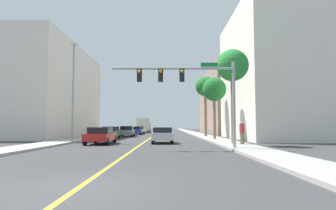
{
  "coord_description": "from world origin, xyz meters",
  "views": [
    {
      "loc": [
        2.22,
        -7.45,
        1.54
      ],
      "look_at": [
        2.18,
        16.64,
        3.24
      ],
      "focal_mm": 31.4,
      "sensor_mm": 36.0,
      "label": 1
    }
  ],
  "objects_px": {
    "street_lamp": "(74,87)",
    "pedestrian": "(242,133)",
    "palm_mid": "(215,90)",
    "palm_far": "(206,88)",
    "delivery_truck": "(144,125)",
    "car_green": "(111,132)",
    "car_gray": "(127,131)",
    "car_red": "(101,135)",
    "traffic_signal_mast": "(192,84)",
    "car_blue": "(136,130)",
    "car_white": "(140,130)",
    "palm_near": "(233,67)",
    "car_silver": "(163,135)"
  },
  "relations": [
    {
      "from": "car_white",
      "to": "car_blue",
      "type": "relative_size",
      "value": 0.83
    },
    {
      "from": "palm_mid",
      "to": "palm_far",
      "type": "relative_size",
      "value": 0.82
    },
    {
      "from": "car_silver",
      "to": "car_gray",
      "type": "bearing_deg",
      "value": 108.38
    },
    {
      "from": "traffic_signal_mast",
      "to": "palm_far",
      "type": "distance_m",
      "value": 20.92
    },
    {
      "from": "car_gray",
      "to": "car_silver",
      "type": "distance_m",
      "value": 15.65
    },
    {
      "from": "palm_mid",
      "to": "car_gray",
      "type": "relative_size",
      "value": 1.45
    },
    {
      "from": "car_red",
      "to": "car_gray",
      "type": "xyz_separation_m",
      "value": [
        -0.07,
        16.09,
        0.02
      ]
    },
    {
      "from": "traffic_signal_mast",
      "to": "pedestrian",
      "type": "bearing_deg",
      "value": 40.31
    },
    {
      "from": "car_red",
      "to": "car_blue",
      "type": "xyz_separation_m",
      "value": [
        0.11,
        25.62,
        -0.01
      ]
    },
    {
      "from": "car_red",
      "to": "car_gray",
      "type": "relative_size",
      "value": 1.01
    },
    {
      "from": "car_red",
      "to": "traffic_signal_mast",
      "type": "bearing_deg",
      "value": -39.28
    },
    {
      "from": "palm_near",
      "to": "car_blue",
      "type": "relative_size",
      "value": 1.62
    },
    {
      "from": "car_red",
      "to": "palm_near",
      "type": "bearing_deg",
      "value": -8.71
    },
    {
      "from": "palm_mid",
      "to": "car_white",
      "type": "height_order",
      "value": "palm_mid"
    },
    {
      "from": "street_lamp",
      "to": "palm_mid",
      "type": "distance_m",
      "value": 14.42
    },
    {
      "from": "palm_mid",
      "to": "car_green",
      "type": "xyz_separation_m",
      "value": [
        -11.81,
        3.62,
        -4.6
      ]
    },
    {
      "from": "traffic_signal_mast",
      "to": "car_green",
      "type": "bearing_deg",
      "value": 117.67
    },
    {
      "from": "palm_far",
      "to": "delivery_truck",
      "type": "bearing_deg",
      "value": 111.16
    },
    {
      "from": "pedestrian",
      "to": "car_silver",
      "type": "bearing_deg",
      "value": 173.08
    },
    {
      "from": "car_gray",
      "to": "pedestrian",
      "type": "height_order",
      "value": "pedestrian"
    },
    {
      "from": "street_lamp",
      "to": "palm_far",
      "type": "distance_m",
      "value": 18.67
    },
    {
      "from": "palm_far",
      "to": "car_white",
      "type": "distance_m",
      "value": 20.95
    },
    {
      "from": "palm_mid",
      "to": "car_green",
      "type": "relative_size",
      "value": 1.55
    },
    {
      "from": "palm_mid",
      "to": "car_red",
      "type": "bearing_deg",
      "value": -148.31
    },
    {
      "from": "car_gray",
      "to": "delivery_truck",
      "type": "relative_size",
      "value": 0.6
    },
    {
      "from": "car_gray",
      "to": "car_green",
      "type": "height_order",
      "value": "car_gray"
    },
    {
      "from": "street_lamp",
      "to": "pedestrian",
      "type": "xyz_separation_m",
      "value": [
        14.43,
        -4.59,
        -4.12
      ]
    },
    {
      "from": "street_lamp",
      "to": "car_gray",
      "type": "relative_size",
      "value": 2.01
    },
    {
      "from": "street_lamp",
      "to": "car_red",
      "type": "relative_size",
      "value": 1.98
    },
    {
      "from": "delivery_truck",
      "to": "car_green",
      "type": "bearing_deg",
      "value": -90.84
    },
    {
      "from": "palm_near",
      "to": "delivery_truck",
      "type": "xyz_separation_m",
      "value": [
        -10.65,
        43.54,
        -4.52
      ]
    },
    {
      "from": "palm_far",
      "to": "car_white",
      "type": "relative_size",
      "value": 2.09
    },
    {
      "from": "car_blue",
      "to": "palm_far",
      "type": "bearing_deg",
      "value": -48.33
    },
    {
      "from": "car_red",
      "to": "car_white",
      "type": "relative_size",
      "value": 1.2
    },
    {
      "from": "street_lamp",
      "to": "car_silver",
      "type": "bearing_deg",
      "value": -6.42
    },
    {
      "from": "street_lamp",
      "to": "car_white",
      "type": "height_order",
      "value": "street_lamp"
    },
    {
      "from": "street_lamp",
      "to": "car_green",
      "type": "relative_size",
      "value": 2.14
    },
    {
      "from": "traffic_signal_mast",
      "to": "car_white",
      "type": "relative_size",
      "value": 2.08
    },
    {
      "from": "car_green",
      "to": "car_silver",
      "type": "relative_size",
      "value": 0.98
    },
    {
      "from": "traffic_signal_mast",
      "to": "palm_near",
      "type": "relative_size",
      "value": 1.07
    },
    {
      "from": "car_white",
      "to": "car_green",
      "type": "bearing_deg",
      "value": -93.04
    },
    {
      "from": "car_red",
      "to": "car_gray",
      "type": "distance_m",
      "value": 16.09
    },
    {
      "from": "traffic_signal_mast",
      "to": "delivery_truck",
      "type": "bearing_deg",
      "value": 98.38
    },
    {
      "from": "palm_near",
      "to": "car_white",
      "type": "xyz_separation_m",
      "value": [
        -10.64,
        33.35,
        -5.48
      ]
    },
    {
      "from": "palm_mid",
      "to": "car_gray",
      "type": "bearing_deg",
      "value": 138.25
    },
    {
      "from": "palm_far",
      "to": "car_gray",
      "type": "height_order",
      "value": "palm_far"
    },
    {
      "from": "traffic_signal_mast",
      "to": "street_lamp",
      "type": "relative_size",
      "value": 0.88
    },
    {
      "from": "car_gray",
      "to": "delivery_truck",
      "type": "xyz_separation_m",
      "value": [
        0.22,
        25.87,
        0.94
      ]
    },
    {
      "from": "car_red",
      "to": "pedestrian",
      "type": "bearing_deg",
      "value": -11.99
    },
    {
      "from": "traffic_signal_mast",
      "to": "palm_near",
      "type": "height_order",
      "value": "palm_near"
    }
  ]
}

